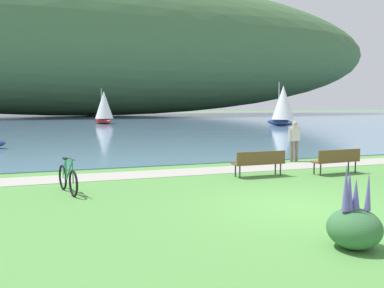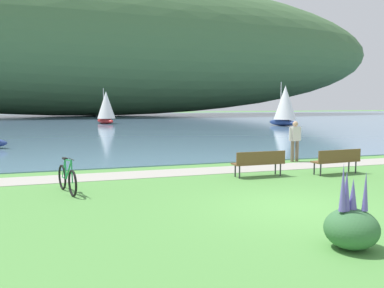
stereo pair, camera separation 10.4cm
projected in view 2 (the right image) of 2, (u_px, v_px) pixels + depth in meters
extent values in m
plane|color=#518E42|center=(296.00, 208.00, 9.72)|extent=(200.00, 200.00, 0.00)
cube|color=#5B7F9E|center=(101.00, 121.00, 54.38)|extent=(180.00, 80.00, 0.04)
ellipsoid|color=#42663D|center=(91.00, 45.00, 75.12)|extent=(119.84, 28.00, 25.77)
cube|color=#A39E93|center=(212.00, 171.00, 15.02)|extent=(60.00, 1.50, 0.01)
cube|color=brown|center=(258.00, 163.00, 13.81)|extent=(1.81, 0.50, 0.05)
cube|color=brown|center=(261.00, 157.00, 13.59)|extent=(1.80, 0.06, 0.40)
cylinder|color=#2D2D33|center=(235.00, 170.00, 13.75)|extent=(0.05, 0.05, 0.45)
cylinder|color=#2D2D33|center=(275.00, 168.00, 14.24)|extent=(0.05, 0.05, 0.45)
cylinder|color=#2D2D33|center=(240.00, 172.00, 13.43)|extent=(0.05, 0.05, 0.45)
cylinder|color=#2D2D33|center=(280.00, 169.00, 13.92)|extent=(0.05, 0.05, 0.45)
cube|color=brown|center=(335.00, 161.00, 14.30)|extent=(1.83, 0.60, 0.05)
cube|color=brown|center=(340.00, 156.00, 14.09)|extent=(1.80, 0.16, 0.40)
cylinder|color=#2D2D33|center=(314.00, 168.00, 14.20)|extent=(0.05, 0.05, 0.45)
cylinder|color=#2D2D33|center=(349.00, 166.00, 14.76)|extent=(0.05, 0.05, 0.45)
cylinder|color=#2D2D33|center=(321.00, 170.00, 13.89)|extent=(0.05, 0.05, 0.45)
cylinder|color=#2D2D33|center=(356.00, 167.00, 14.45)|extent=(0.05, 0.05, 0.45)
torus|color=black|center=(73.00, 183.00, 10.86)|extent=(0.23, 0.71, 0.72)
torus|color=black|center=(62.00, 177.00, 11.75)|extent=(0.23, 0.71, 0.72)
cylinder|color=#1E8C4C|center=(69.00, 170.00, 11.11)|extent=(0.19, 0.60, 0.61)
cylinder|color=#1E8C4C|center=(68.00, 160.00, 11.12)|extent=(0.20, 0.65, 0.09)
cylinder|color=#1E8C4C|center=(66.00, 169.00, 11.39)|extent=(0.07, 0.13, 0.54)
cylinder|color=#1E8C4C|center=(64.00, 178.00, 11.57)|extent=(0.13, 0.42, 0.05)
cylinder|color=#1E8C4C|center=(64.00, 168.00, 11.57)|extent=(0.11, 0.36, 0.56)
cylinder|color=#1E8C4C|center=(72.00, 172.00, 10.85)|extent=(0.06, 0.09, 0.60)
cube|color=black|center=(65.00, 159.00, 11.40)|extent=(0.15, 0.26, 0.05)
cylinder|color=black|center=(71.00, 159.00, 10.84)|extent=(0.14, 0.47, 0.02)
cylinder|color=#72604C|center=(292.00, 151.00, 17.26)|extent=(0.14, 0.14, 0.88)
cylinder|color=#72604C|center=(297.00, 151.00, 17.36)|extent=(0.14, 0.14, 0.88)
cube|color=silver|center=(295.00, 134.00, 17.23)|extent=(0.40, 0.26, 0.60)
sphere|color=tan|center=(295.00, 124.00, 17.19)|extent=(0.22, 0.22, 0.22)
cylinder|color=silver|center=(290.00, 134.00, 17.12)|extent=(0.09, 0.09, 0.56)
cylinder|color=silver|center=(300.00, 134.00, 17.34)|extent=(0.09, 0.09, 0.56)
ellipsoid|color=#386B3D|center=(351.00, 229.00, 6.98)|extent=(0.92, 0.92, 0.70)
cylinder|color=#386B3D|center=(345.00, 214.00, 6.92)|extent=(0.02, 0.02, 0.12)
cone|color=#6B5BB7|center=(346.00, 191.00, 6.88)|extent=(0.15, 0.15, 0.68)
cylinder|color=#386B3D|center=(365.00, 214.00, 6.90)|extent=(0.02, 0.02, 0.12)
cone|color=#6B5BB7|center=(366.00, 191.00, 6.86)|extent=(0.11, 0.11, 0.67)
cylinder|color=#386B3D|center=(352.00, 213.00, 6.96)|extent=(0.02, 0.02, 0.12)
cone|color=#6B5BB7|center=(353.00, 194.00, 6.92)|extent=(0.15, 0.15, 0.54)
cylinder|color=#386B3D|center=(342.00, 215.00, 6.86)|extent=(0.02, 0.02, 0.12)
cone|color=#6B5BB7|center=(343.00, 187.00, 6.82)|extent=(0.12, 0.12, 0.81)
ellipsoid|color=navy|center=(282.00, 123.00, 43.20)|extent=(1.85, 4.06, 0.69)
cylinder|color=#B2B2B2|center=(281.00, 101.00, 43.23)|extent=(0.10, 0.10, 3.92)
cone|color=white|center=(285.00, 103.00, 42.67)|extent=(2.74, 2.74, 3.53)
ellipsoid|color=#B22323|center=(105.00, 121.00, 47.52)|extent=(2.18, 3.60, 0.61)
cylinder|color=#B2B2B2|center=(104.00, 103.00, 47.52)|extent=(0.09, 0.09, 3.49)
cone|color=white|center=(106.00, 105.00, 47.08)|extent=(2.68, 2.68, 3.14)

